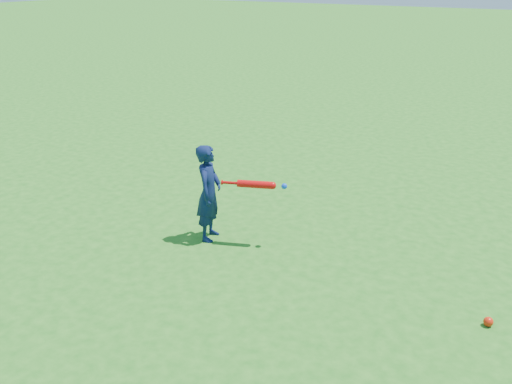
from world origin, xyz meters
TOP-DOWN VIEW (x-y plane):
  - ground at (0.00, 0.00)m, footprint 80.00×80.00m
  - child at (-0.23, 0.50)m, footprint 0.35×0.43m
  - ground_ball_red at (2.64, 0.30)m, footprint 0.08×0.08m
  - bat_swing at (0.28, 0.64)m, footprint 0.65×0.28m

SIDE VIEW (x-z plane):
  - ground at x=0.00m, z-range 0.00..0.00m
  - ground_ball_red at x=2.64m, z-range 0.00..0.08m
  - child at x=-0.23m, z-range 0.00..1.04m
  - bat_swing at x=0.28m, z-range 0.62..0.70m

